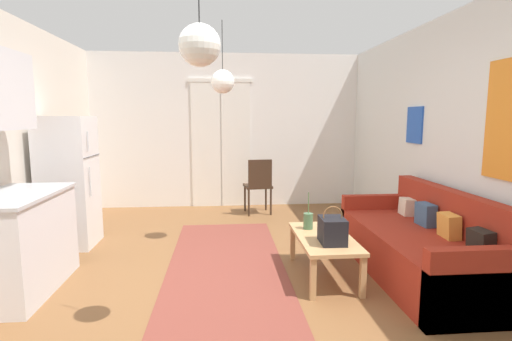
{
  "coord_description": "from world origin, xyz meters",
  "views": [
    {
      "loc": [
        -0.08,
        -3.26,
        1.56
      ],
      "look_at": [
        0.34,
        1.52,
        0.9
      ],
      "focal_mm": 27.12,
      "sensor_mm": 36.0,
      "label": 1
    }
  ],
  "objects_px": {
    "pendant_lamp_far": "(223,82)",
    "bamboo_vase": "(308,221)",
    "handbag": "(332,230)",
    "couch": "(423,248)",
    "refrigerator": "(69,182)",
    "coffee_table": "(324,241)",
    "pendant_lamp_near": "(200,45)",
    "accent_chair": "(259,183)"
  },
  "relations": [
    {
      "from": "pendant_lamp_far",
      "to": "bamboo_vase",
      "type": "bearing_deg",
      "value": -39.55
    },
    {
      "from": "handbag",
      "to": "pendant_lamp_far",
      "type": "xyz_separation_m",
      "value": [
        -0.99,
        1.18,
        1.43
      ]
    },
    {
      "from": "couch",
      "to": "refrigerator",
      "type": "height_order",
      "value": "refrigerator"
    },
    {
      "from": "handbag",
      "to": "refrigerator",
      "type": "bearing_deg",
      "value": 153.79
    },
    {
      "from": "bamboo_vase",
      "to": "coffee_table",
      "type": "bearing_deg",
      "value": -68.33
    },
    {
      "from": "coffee_table",
      "to": "pendant_lamp_near",
      "type": "bearing_deg",
      "value": -135.29
    },
    {
      "from": "coffee_table",
      "to": "refrigerator",
      "type": "bearing_deg",
      "value": 157.21
    },
    {
      "from": "pendant_lamp_far",
      "to": "handbag",
      "type": "bearing_deg",
      "value": -50.22
    },
    {
      "from": "bamboo_vase",
      "to": "pendant_lamp_far",
      "type": "relative_size",
      "value": 0.47
    },
    {
      "from": "bamboo_vase",
      "to": "accent_chair",
      "type": "xyz_separation_m",
      "value": [
        -0.3,
        2.27,
        0.01
      ]
    },
    {
      "from": "couch",
      "to": "pendant_lamp_far",
      "type": "height_order",
      "value": "pendant_lamp_far"
    },
    {
      "from": "coffee_table",
      "to": "accent_chair",
      "type": "height_order",
      "value": "accent_chair"
    },
    {
      "from": "couch",
      "to": "refrigerator",
      "type": "distance_m",
      "value": 4.04
    },
    {
      "from": "bamboo_vase",
      "to": "pendant_lamp_near",
      "type": "xyz_separation_m",
      "value": [
        -1.01,
        -1.35,
        1.5
      ]
    },
    {
      "from": "couch",
      "to": "pendant_lamp_near",
      "type": "xyz_separation_m",
      "value": [
        -2.09,
        -1.02,
        1.71
      ]
    },
    {
      "from": "pendant_lamp_near",
      "to": "pendant_lamp_far",
      "type": "bearing_deg",
      "value": 86.04
    },
    {
      "from": "accent_chair",
      "to": "pendant_lamp_near",
      "type": "height_order",
      "value": "pendant_lamp_near"
    },
    {
      "from": "bamboo_vase",
      "to": "refrigerator",
      "type": "relative_size",
      "value": 0.25
    },
    {
      "from": "couch",
      "to": "accent_chair",
      "type": "bearing_deg",
      "value": 117.96
    },
    {
      "from": "handbag",
      "to": "pendant_lamp_near",
      "type": "relative_size",
      "value": 0.45
    },
    {
      "from": "bamboo_vase",
      "to": "pendant_lamp_far",
      "type": "xyz_separation_m",
      "value": [
        -0.87,
        0.71,
        1.47
      ]
    },
    {
      "from": "couch",
      "to": "bamboo_vase",
      "type": "height_order",
      "value": "couch"
    },
    {
      "from": "coffee_table",
      "to": "handbag",
      "type": "xyz_separation_m",
      "value": [
        0.02,
        -0.21,
        0.17
      ]
    },
    {
      "from": "bamboo_vase",
      "to": "refrigerator",
      "type": "xyz_separation_m",
      "value": [
        -2.73,
        0.93,
        0.29
      ]
    },
    {
      "from": "coffee_table",
      "to": "refrigerator",
      "type": "height_order",
      "value": "refrigerator"
    },
    {
      "from": "accent_chair",
      "to": "pendant_lamp_near",
      "type": "xyz_separation_m",
      "value": [
        -0.7,
        -3.62,
        1.49
      ]
    },
    {
      "from": "couch",
      "to": "pendant_lamp_near",
      "type": "relative_size",
      "value": 2.62
    },
    {
      "from": "handbag",
      "to": "coffee_table",
      "type": "bearing_deg",
      "value": 94.8
    },
    {
      "from": "couch",
      "to": "accent_chair",
      "type": "xyz_separation_m",
      "value": [
        -1.38,
        2.6,
        0.22
      ]
    },
    {
      "from": "handbag",
      "to": "pendant_lamp_far",
      "type": "relative_size",
      "value": 0.43
    },
    {
      "from": "coffee_table",
      "to": "pendant_lamp_near",
      "type": "relative_size",
      "value": 1.34
    },
    {
      "from": "handbag",
      "to": "pendant_lamp_near",
      "type": "bearing_deg",
      "value": -141.84
    },
    {
      "from": "handbag",
      "to": "accent_chair",
      "type": "height_order",
      "value": "accent_chair"
    },
    {
      "from": "pendant_lamp_far",
      "to": "refrigerator",
      "type": "bearing_deg",
      "value": 173.31
    },
    {
      "from": "coffee_table",
      "to": "handbag",
      "type": "height_order",
      "value": "handbag"
    },
    {
      "from": "couch",
      "to": "handbag",
      "type": "height_order",
      "value": "couch"
    },
    {
      "from": "coffee_table",
      "to": "pendant_lamp_far",
      "type": "height_order",
      "value": "pendant_lamp_far"
    },
    {
      "from": "bamboo_vase",
      "to": "refrigerator",
      "type": "height_order",
      "value": "refrigerator"
    },
    {
      "from": "accent_chair",
      "to": "coffee_table",
      "type": "bearing_deg",
      "value": 92.12
    },
    {
      "from": "coffee_table",
      "to": "pendant_lamp_far",
      "type": "xyz_separation_m",
      "value": [
        -0.97,
        0.97,
        1.61
      ]
    },
    {
      "from": "bamboo_vase",
      "to": "pendant_lamp_near",
      "type": "relative_size",
      "value": 0.49
    },
    {
      "from": "pendant_lamp_near",
      "to": "pendant_lamp_far",
      "type": "height_order",
      "value": "same"
    }
  ]
}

